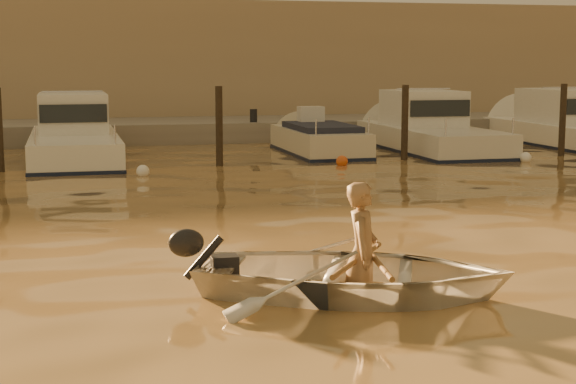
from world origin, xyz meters
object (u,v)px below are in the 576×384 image
object	(u,v)px
person	(363,253)
moored_boat_4	(431,129)
moored_boat_2	(74,137)
waterfront_building	(167,67)
dinghy	(353,274)
moored_boat_3	(319,146)

from	to	relation	value
person	moored_boat_4	bearing A→B (deg)	-2.93
moored_boat_2	waterfront_building	size ratio (longest dim) A/B	0.16
dinghy	moored_boat_2	size ratio (longest dim) A/B	0.47
moored_boat_4	waterfront_building	bearing A→B (deg)	120.63
person	moored_boat_3	bearing A→B (deg)	8.58
person	moored_boat_2	size ratio (longest dim) A/B	0.21
dinghy	moored_boat_4	distance (m)	16.72
dinghy	moored_boat_3	bearing A→B (deg)	8.21
moored_boat_2	person	bearing A→B (deg)	-78.86
dinghy	moored_boat_3	world-z (taller)	moored_boat_3
dinghy	person	xyz separation A→B (m)	(0.09, -0.04, 0.25)
person	waterfront_building	size ratio (longest dim) A/B	0.03
moored_boat_3	dinghy	bearing A→B (deg)	-104.77
dinghy	person	world-z (taller)	person
dinghy	moored_boat_4	bearing A→B (deg)	-3.27
moored_boat_2	moored_boat_3	size ratio (longest dim) A/B	1.42
waterfront_building	moored_boat_4	bearing A→B (deg)	-59.37
moored_boat_4	waterfront_building	world-z (taller)	waterfront_building
moored_boat_2	moored_boat_4	size ratio (longest dim) A/B	1.03
moored_boat_4	waterfront_building	distance (m)	12.91
dinghy	moored_boat_3	size ratio (longest dim) A/B	0.67
moored_boat_2	waterfront_building	xyz separation A→B (m)	(3.75, 11.00, 1.77)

